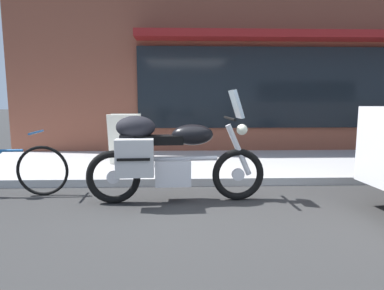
{
  "coord_description": "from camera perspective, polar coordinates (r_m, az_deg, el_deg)",
  "views": [
    {
      "loc": [
        -0.17,
        -3.45,
        1.3
      ],
      "look_at": [
        -0.02,
        0.82,
        0.7
      ],
      "focal_mm": 30.82,
      "sensor_mm": 36.0,
      "label": 1
    }
  ],
  "objects": [
    {
      "name": "touring_motorcycle",
      "position": [
        4.09,
        -4.41,
        -1.7
      ],
      "size": [
        2.25,
        0.74,
        1.41
      ],
      "color": "black",
      "rests_on": "ground_plane"
    },
    {
      "name": "parked_bicycle",
      "position": [
        5.07,
        -30.1,
        -3.63
      ],
      "size": [
        1.73,
        0.48,
        0.93
      ],
      "color": "black",
      "rests_on": "ground_plane"
    },
    {
      "name": "ground_plane",
      "position": [
        3.69,
        0.82,
        -12.64
      ],
      "size": [
        80.0,
        80.0,
        0.0
      ],
      "primitive_type": "plane",
      "color": "#2E2E2E"
    },
    {
      "name": "sandwich_board_sign",
      "position": [
        6.1,
        -11.56,
        1.01
      ],
      "size": [
        0.55,
        0.41,
        0.91
      ],
      "color": "silver",
      "rests_on": "sidewalk_curb"
    }
  ]
}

